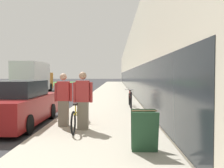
# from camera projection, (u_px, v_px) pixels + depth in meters

# --- Properties ---
(sidewalk_slab) EXTENTS (3.67, 70.00, 0.12)m
(sidewalk_slab) POSITION_uv_depth(u_px,v_px,m) (112.00, 91.00, 27.11)
(sidewalk_slab) COLOR #B2AA99
(sidewalk_slab) RESTS_ON ground
(storefront_facade) EXTENTS (10.01, 70.00, 6.18)m
(storefront_facade) POSITION_uv_depth(u_px,v_px,m) (162.00, 66.00, 34.88)
(storefront_facade) COLOR beige
(storefront_facade) RESTS_ON ground
(lawn_strip) EXTENTS (5.53, 70.00, 0.03)m
(lawn_strip) POSITION_uv_depth(u_px,v_px,m) (13.00, 89.00, 31.32)
(lawn_strip) COLOR #3D7533
(lawn_strip) RESTS_ON ground
(tandem_bicycle) EXTENTS (0.52, 2.77, 0.84)m
(tandem_bicycle) POSITION_uv_depth(u_px,v_px,m) (79.00, 116.00, 7.94)
(tandem_bicycle) COLOR black
(tandem_bicycle) RESTS_ON sidewalk_slab
(person_rider) EXTENTS (0.60, 0.23, 1.75)m
(person_rider) POSITION_uv_depth(u_px,v_px,m) (83.00, 101.00, 7.56)
(person_rider) COLOR #756B5B
(person_rider) RESTS_ON sidewalk_slab
(person_bystander) EXTENTS (0.58, 0.23, 1.71)m
(person_bystander) POSITION_uv_depth(u_px,v_px,m) (63.00, 100.00, 8.08)
(person_bystander) COLOR #756B5B
(person_bystander) RESTS_ON sidewalk_slab
(bike_rack_hoop) EXTENTS (0.05, 0.60, 0.84)m
(bike_rack_hoop) POSITION_uv_depth(u_px,v_px,m) (131.00, 99.00, 12.12)
(bike_rack_hoop) COLOR black
(bike_rack_hoop) RESTS_ON sidewalk_slab
(cruiser_bike_nearest) EXTENTS (0.52, 1.69, 0.88)m
(cruiser_bike_nearest) POSITION_uv_depth(u_px,v_px,m) (130.00, 99.00, 13.19)
(cruiser_bike_nearest) COLOR black
(cruiser_bike_nearest) RESTS_ON sidewalk_slab
(sandwich_board_sign) EXTENTS (0.56, 0.56, 0.90)m
(sandwich_board_sign) POSITION_uv_depth(u_px,v_px,m) (144.00, 130.00, 5.44)
(sandwich_board_sign) COLOR #23472D
(sandwich_board_sign) RESTS_ON sidewalk_slab
(parked_sedan_curbside) EXTENTS (1.92, 4.55, 1.58)m
(parked_sedan_curbside) POSITION_uv_depth(u_px,v_px,m) (17.00, 105.00, 8.80)
(parked_sedan_curbside) COLOR maroon
(parked_sedan_curbside) RESTS_ON ground
(moving_truck) EXTENTS (2.36, 6.90, 3.03)m
(moving_truck) POSITION_uv_depth(u_px,v_px,m) (33.00, 77.00, 25.11)
(moving_truck) COLOR orange
(moving_truck) RESTS_ON ground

